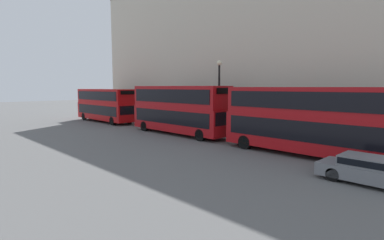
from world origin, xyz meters
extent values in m
cube|color=#A80F14|center=(1.60, 6.99, 1.48)|extent=(2.55, 11.09, 2.27)
cube|color=#A80F14|center=(1.60, 6.99, 3.53)|extent=(2.50, 10.87, 1.82)
cube|color=black|center=(1.60, 6.99, 1.76)|extent=(2.59, 10.21, 1.27)
cube|color=black|center=(1.60, 6.99, 3.62)|extent=(2.59, 10.21, 1.09)
cylinder|color=black|center=(0.48, 3.04, 0.50)|extent=(0.30, 1.00, 1.00)
cylinder|color=black|center=(2.73, 3.04, 0.50)|extent=(0.30, 1.00, 1.00)
cylinder|color=black|center=(0.48, 10.93, 0.50)|extent=(0.30, 1.00, 1.00)
cylinder|color=black|center=(2.73, 10.93, 0.50)|extent=(0.30, 1.00, 1.00)
cube|color=#A80F14|center=(1.60, 19.32, 1.45)|extent=(2.55, 11.05, 2.19)
cube|color=#A80F14|center=(1.60, 19.32, 3.54)|extent=(2.50, 10.83, 1.98)
cube|color=black|center=(1.60, 19.32, 1.71)|extent=(2.59, 10.17, 1.23)
cube|color=black|center=(1.60, 19.32, 3.63)|extent=(2.59, 10.17, 1.19)
cube|color=black|center=(1.60, 13.83, 1.89)|extent=(2.17, 0.06, 1.10)
cube|color=black|center=(1.60, 13.83, 4.13)|extent=(1.78, 0.06, 0.48)
cylinder|color=black|center=(0.48, 15.40, 0.50)|extent=(0.30, 1.00, 1.00)
cylinder|color=black|center=(2.73, 15.40, 0.50)|extent=(0.30, 1.00, 1.00)
cylinder|color=black|center=(0.48, 23.25, 0.50)|extent=(0.30, 1.00, 1.00)
cylinder|color=black|center=(2.73, 23.25, 0.50)|extent=(0.30, 1.00, 1.00)
cube|color=#B20C0F|center=(1.60, 33.38, 1.37)|extent=(2.55, 10.69, 2.03)
cube|color=#B20C0F|center=(1.60, 33.38, 3.27)|extent=(2.50, 10.48, 1.78)
cube|color=black|center=(1.60, 33.38, 1.61)|extent=(2.59, 9.83, 1.14)
cube|color=black|center=(1.60, 33.38, 3.36)|extent=(2.59, 9.83, 1.07)
cube|color=black|center=(1.60, 28.07, 1.77)|extent=(2.17, 0.06, 1.02)
cube|color=black|center=(1.60, 28.07, 3.81)|extent=(1.78, 0.06, 0.43)
cylinder|color=black|center=(0.48, 29.64, 0.50)|extent=(0.30, 1.00, 1.00)
cylinder|color=black|center=(2.73, 29.64, 0.50)|extent=(0.30, 1.00, 1.00)
cylinder|color=black|center=(0.48, 37.12, 0.50)|extent=(0.30, 1.00, 1.00)
cylinder|color=black|center=(2.73, 37.12, 0.50)|extent=(0.30, 1.00, 1.00)
cube|color=slate|center=(-1.80, 2.13, 0.49)|extent=(1.85, 4.71, 0.62)
cube|color=slate|center=(-1.80, 2.25, 1.03)|extent=(1.62, 2.59, 0.47)
cube|color=black|center=(-1.80, 2.25, 1.06)|extent=(1.66, 2.46, 0.30)
cylinder|color=black|center=(-2.61, 3.63, 0.32)|extent=(0.22, 0.64, 0.64)
cylinder|color=black|center=(-0.99, 3.63, 0.32)|extent=(0.22, 0.64, 0.64)
cylinder|color=black|center=(3.22, 15.76, 3.16)|extent=(0.18, 0.18, 6.31)
sphere|color=beige|center=(3.22, 15.76, 6.53)|extent=(0.44, 0.44, 0.44)
cylinder|color=#26262D|center=(3.74, 7.69, 0.79)|extent=(0.36, 0.36, 1.58)
sphere|color=tan|center=(3.74, 7.69, 1.69)|extent=(0.22, 0.22, 0.22)
camera|label=1|loc=(-17.00, -1.59, 4.44)|focal=28.00mm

